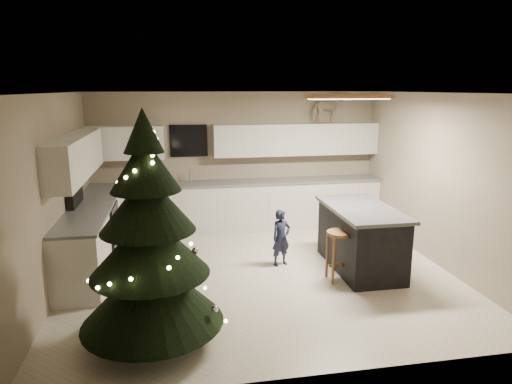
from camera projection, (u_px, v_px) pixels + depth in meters
ground_plane at (260, 273)px, 6.72m from camera, size 5.50×5.50×0.00m
room_shell at (262, 155)px, 6.34m from camera, size 5.52×5.02×2.61m
cabinetry at (192, 200)px, 7.97m from camera, size 5.50×3.20×2.00m
island at (361, 238)px, 6.81m from camera, size 0.90×1.70×0.95m
bar_stool at (340, 244)px, 6.38m from camera, size 0.37×0.37×0.71m
christmas_tree at (150, 251)px, 4.70m from camera, size 1.56×1.50×2.49m
toddler at (281, 238)px, 6.94m from camera, size 0.37×0.31×0.87m
rocking_horse at (328, 108)px, 8.75m from camera, size 0.68×0.46×0.55m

